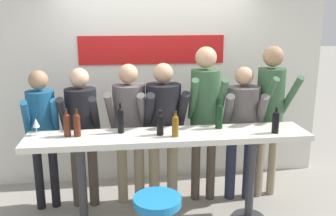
{
  "coord_description": "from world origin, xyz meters",
  "views": [
    {
      "loc": [
        -0.47,
        -3.58,
        2.23
      ],
      "look_at": [
        0.0,
        0.08,
        1.28
      ],
      "focal_mm": 40.0,
      "sensor_mm": 36.0,
      "label": 1
    }
  ],
  "objects_px": {
    "person_center_left": "(129,120)",
    "wine_bottle_1": "(276,121)",
    "person_center": "(163,120)",
    "wine_bottle_6": "(160,123)",
    "person_left": "(82,123)",
    "person_center_right": "(205,107)",
    "wine_bottle_2": "(219,115)",
    "wine_bottle_5": "(67,124)",
    "tasting_table": "(169,148)",
    "person_right": "(242,120)",
    "person_far_left": "(42,125)",
    "wine_bottle_0": "(77,124)",
    "wine_bottle_4": "(175,125)",
    "wine_glass_0": "(36,123)",
    "wine_bottle_3": "(121,119)",
    "person_far_right": "(270,104)"
  },
  "relations": [
    {
      "from": "wine_glass_0",
      "to": "person_far_left",
      "type": "bearing_deg",
      "value": 94.46
    },
    {
      "from": "person_center_right",
      "to": "person_far_left",
      "type": "bearing_deg",
      "value": -176.42
    },
    {
      "from": "person_center_left",
      "to": "person_far_right",
      "type": "bearing_deg",
      "value": 9.52
    },
    {
      "from": "wine_bottle_4",
      "to": "person_center_left",
      "type": "bearing_deg",
      "value": 124.86
    },
    {
      "from": "wine_glass_0",
      "to": "person_far_right",
      "type": "bearing_deg",
      "value": 8.78
    },
    {
      "from": "person_right",
      "to": "person_center",
      "type": "bearing_deg",
      "value": -170.81
    },
    {
      "from": "wine_bottle_3",
      "to": "wine_bottle_6",
      "type": "distance_m",
      "value": 0.41
    },
    {
      "from": "wine_bottle_0",
      "to": "tasting_table",
      "type": "bearing_deg",
      "value": -2.42
    },
    {
      "from": "wine_bottle_5",
      "to": "wine_bottle_2",
      "type": "bearing_deg",
      "value": 2.39
    },
    {
      "from": "tasting_table",
      "to": "wine_bottle_4",
      "type": "distance_m",
      "value": 0.3
    },
    {
      "from": "person_left",
      "to": "person_center_left",
      "type": "bearing_deg",
      "value": 2.46
    },
    {
      "from": "person_far_left",
      "to": "person_center_right",
      "type": "distance_m",
      "value": 1.84
    },
    {
      "from": "person_right",
      "to": "wine_glass_0",
      "type": "distance_m",
      "value": 2.28
    },
    {
      "from": "wine_bottle_5",
      "to": "wine_glass_0",
      "type": "bearing_deg",
      "value": 168.31
    },
    {
      "from": "tasting_table",
      "to": "person_right",
      "type": "height_order",
      "value": "person_right"
    },
    {
      "from": "person_center",
      "to": "tasting_table",
      "type": "bearing_deg",
      "value": -93.53
    },
    {
      "from": "tasting_table",
      "to": "wine_bottle_0",
      "type": "distance_m",
      "value": 0.96
    },
    {
      "from": "tasting_table",
      "to": "wine_bottle_6",
      "type": "relative_size",
      "value": 11.14
    },
    {
      "from": "person_left",
      "to": "wine_bottle_4",
      "type": "relative_size",
      "value": 6.34
    },
    {
      "from": "person_center_left",
      "to": "wine_bottle_1",
      "type": "height_order",
      "value": "person_center_left"
    },
    {
      "from": "wine_bottle_2",
      "to": "wine_bottle_5",
      "type": "distance_m",
      "value": 1.56
    },
    {
      "from": "person_center_right",
      "to": "wine_bottle_3",
      "type": "distance_m",
      "value": 1.06
    },
    {
      "from": "wine_bottle_2",
      "to": "person_far_right",
      "type": "bearing_deg",
      "value": 28.78
    },
    {
      "from": "tasting_table",
      "to": "person_right",
      "type": "distance_m",
      "value": 1.05
    },
    {
      "from": "wine_bottle_0",
      "to": "person_left",
      "type": "bearing_deg",
      "value": 90.75
    },
    {
      "from": "person_right",
      "to": "person_far_left",
      "type": "bearing_deg",
      "value": -172.4
    },
    {
      "from": "wine_bottle_5",
      "to": "wine_bottle_1",
      "type": "bearing_deg",
      "value": -4.42
    },
    {
      "from": "wine_bottle_6",
      "to": "wine_bottle_1",
      "type": "bearing_deg",
      "value": -4.16
    },
    {
      "from": "wine_bottle_2",
      "to": "wine_bottle_5",
      "type": "relative_size",
      "value": 1.15
    },
    {
      "from": "wine_bottle_6",
      "to": "wine_glass_0",
      "type": "relative_size",
      "value": 1.46
    },
    {
      "from": "wine_bottle_3",
      "to": "wine_bottle_6",
      "type": "height_order",
      "value": "wine_bottle_3"
    },
    {
      "from": "wine_bottle_3",
      "to": "wine_bottle_5",
      "type": "relative_size",
      "value": 1.15
    },
    {
      "from": "person_right",
      "to": "wine_bottle_4",
      "type": "distance_m",
      "value": 1.05
    },
    {
      "from": "person_left",
      "to": "wine_glass_0",
      "type": "relative_size",
      "value": 9.26
    },
    {
      "from": "wine_bottle_6",
      "to": "person_center_left",
      "type": "bearing_deg",
      "value": 117.63
    },
    {
      "from": "wine_bottle_0",
      "to": "wine_bottle_3",
      "type": "relative_size",
      "value": 0.87
    },
    {
      "from": "person_center",
      "to": "wine_bottle_6",
      "type": "xyz_separation_m",
      "value": [
        -0.09,
        -0.5,
        0.12
      ]
    },
    {
      "from": "person_left",
      "to": "person_center_right",
      "type": "bearing_deg",
      "value": 1.41
    },
    {
      "from": "person_far_left",
      "to": "wine_bottle_1",
      "type": "distance_m",
      "value": 2.52
    },
    {
      "from": "person_far_left",
      "to": "tasting_table",
      "type": "bearing_deg",
      "value": -31.08
    },
    {
      "from": "tasting_table",
      "to": "wine_bottle_2",
      "type": "distance_m",
      "value": 0.64
    },
    {
      "from": "wine_bottle_0",
      "to": "wine_bottle_5",
      "type": "distance_m",
      "value": 0.1
    },
    {
      "from": "person_right",
      "to": "wine_bottle_1",
      "type": "distance_m",
      "value": 0.63
    },
    {
      "from": "person_far_left",
      "to": "wine_glass_0",
      "type": "xyz_separation_m",
      "value": [
        0.03,
        -0.42,
        0.14
      ]
    },
    {
      "from": "person_center",
      "to": "person_right",
      "type": "bearing_deg",
      "value": -3.82
    },
    {
      "from": "person_left",
      "to": "person_center_right",
      "type": "relative_size",
      "value": 0.88
    },
    {
      "from": "wine_bottle_4",
      "to": "person_right",
      "type": "bearing_deg",
      "value": 33.02
    },
    {
      "from": "wine_bottle_4",
      "to": "wine_bottle_5",
      "type": "height_order",
      "value": "wine_bottle_5"
    },
    {
      "from": "person_right",
      "to": "wine_bottle_0",
      "type": "relative_size",
      "value": 5.83
    },
    {
      "from": "wine_bottle_1",
      "to": "wine_glass_0",
      "type": "bearing_deg",
      "value": 174.63
    }
  ]
}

